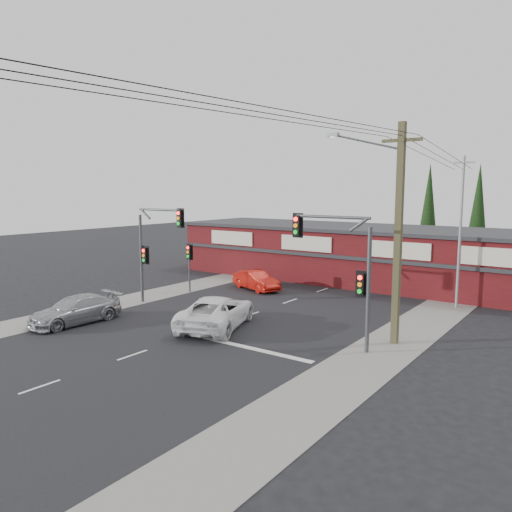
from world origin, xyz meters
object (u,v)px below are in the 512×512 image
Objects in this scene: red_sedan at (256,280)px; shop_building at (342,252)px; white_suv at (217,312)px; utility_pole at (396,227)px; silver_suv at (75,310)px.

red_sedan is 8.35m from shop_building.
shop_building is (-1.08, 16.72, 1.32)m from white_suv.
utility_pole is (12.25, -6.30, 4.72)m from red_sedan.
red_sedan is (2.61, 12.81, -0.05)m from silver_suv.
shop_building reaches higher than red_sedan.
shop_building is (2.89, 7.70, 1.46)m from red_sedan.
shop_building reaches higher than silver_suv.
white_suv is at bearing -161.81° from utility_pole.
white_suv is at bearing 33.61° from silver_suv.
shop_building is 17.15m from utility_pole.
red_sedan is at bearing -86.55° from white_suv.
silver_suv is at bearing -156.33° from utility_pole.
white_suv is 16.81m from shop_building.
red_sedan is at bearing 82.14° from silver_suv.
red_sedan is 0.15× the size of shop_building.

